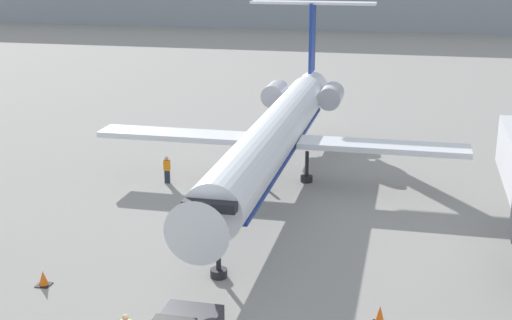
{
  "coord_description": "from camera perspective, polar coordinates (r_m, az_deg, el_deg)",
  "views": [
    {
      "loc": [
        8.42,
        -21.75,
        14.62
      ],
      "look_at": [
        0.0,
        14.89,
        3.47
      ],
      "focal_mm": 50.0,
      "sensor_mm": 36.0,
      "label": 1
    }
  ],
  "objects": [
    {
      "name": "airplane_main",
      "position": [
        45.27,
        1.69,
        2.33
      ],
      "size": [
        23.97,
        33.37,
        10.58
      ],
      "color": "silver",
      "rests_on": "ground"
    },
    {
      "name": "traffic_cone_right",
      "position": [
        29.92,
        9.88,
        -12.13
      ],
      "size": [
        0.57,
        0.57,
        0.82
      ],
      "color": "black",
      "rests_on": "ground"
    },
    {
      "name": "traffic_cone_left",
      "position": [
        34.0,
        -16.65,
        -9.07
      ],
      "size": [
        0.62,
        0.62,
        0.7
      ],
      "color": "black",
      "rests_on": "ground"
    },
    {
      "name": "worker_by_wing",
      "position": [
        46.46,
        -7.13,
        -0.72
      ],
      "size": [
        0.4,
        0.25,
        1.8
      ],
      "color": "#232838",
      "rests_on": "ground"
    }
  ]
}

